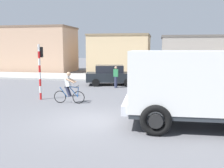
{
  "coord_description": "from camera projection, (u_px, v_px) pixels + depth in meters",
  "views": [
    {
      "loc": [
        2.85,
        -9.8,
        3.03
      ],
      "look_at": [
        0.51,
        2.5,
        1.2
      ],
      "focal_mm": 40.44,
      "sensor_mm": 36.0,
      "label": 1
    }
  ],
  "objects": [
    {
      "name": "traffic_light_pole",
      "position": [
        40.0,
        64.0,
        14.53
      ],
      "size": [
        0.24,
        0.43,
        3.2
      ],
      "color": "red",
      "rests_on": "ground"
    },
    {
      "name": "truck_foreground",
      "position": [
        198.0,
        84.0,
        9.48
      ],
      "size": [
        5.52,
        3.02,
        2.9
      ],
      "color": "white",
      "rests_on": "ground"
    },
    {
      "name": "building_corner_right",
      "position": [
        212.0,
        55.0,
        28.24
      ],
      "size": [
        11.31,
        6.58,
        4.28
      ],
      "color": "#9E9389",
      "rests_on": "ground"
    },
    {
      "name": "car_white_mid",
      "position": [
        111.0,
        75.0,
        20.37
      ],
      "size": [
        4.28,
        2.54,
        1.6
      ],
      "color": "#1E2328",
      "rests_on": "ground"
    },
    {
      "name": "building_mid_block",
      "position": [
        121.0,
        53.0,
        31.83
      ],
      "size": [
        7.19,
        7.39,
        4.56
      ],
      "color": "#D1B284",
      "rests_on": "ground"
    },
    {
      "name": "ground_plane",
      "position": [
        89.0,
        121.0,
        10.49
      ],
      "size": [
        120.0,
        120.0,
        0.0
      ],
      "primitive_type": "plane",
      "color": "slate"
    },
    {
      "name": "cyclist",
      "position": [
        69.0,
        88.0,
        13.64
      ],
      "size": [
        1.73,
        0.5,
        1.72
      ],
      "color": "black",
      "rests_on": "ground"
    },
    {
      "name": "sidewalk_far",
      "position": [
        130.0,
        78.0,
        24.43
      ],
      "size": [
        80.0,
        5.0,
        0.16
      ],
      "primitive_type": "cube",
      "color": "#ADADA8",
      "rests_on": "ground"
    },
    {
      "name": "pedestrian_near_kerb",
      "position": [
        116.0,
        77.0,
        18.88
      ],
      "size": [
        0.34,
        0.22,
        1.62
      ],
      "color": "#2D334C",
      "rests_on": "ground"
    },
    {
      "name": "building_corner_left",
      "position": [
        36.0,
        49.0,
        31.87
      ],
      "size": [
        9.59,
        5.56,
        5.55
      ],
      "color": "tan",
      "rests_on": "ground"
    }
  ]
}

